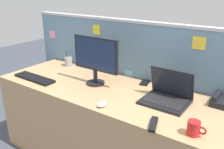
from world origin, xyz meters
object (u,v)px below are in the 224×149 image
Objects in this scene: laptop at (168,94)px; computer_mouse_right_hand at (102,104)px; desktop_monitor at (96,57)px; desk_phone at (224,102)px; pen_cup at (68,61)px; keyboard_main at (35,78)px; tv_remote at (153,124)px; coffee_mug at (194,128)px; cell_phone_black_slab at (145,83)px.

laptop is 0.50m from computer_mouse_right_hand.
computer_mouse_right_hand is (0.31, -0.32, -0.23)m from desktop_monitor.
desktop_monitor is 4.56× the size of computer_mouse_right_hand.
desk_phone is 1.60m from pen_cup.
keyboard_main is 0.85m from computer_mouse_right_hand.
tv_remote is 1.48× the size of coffee_mug.
desk_phone is 1.10× the size of tv_remote.
desktop_monitor is 0.63m from pen_cup.
laptop is 1.24m from pen_cup.
keyboard_main is 1.51m from coffee_mug.
tv_remote is (-0.30, -0.56, -0.02)m from desk_phone.
cell_phone_black_slab is 0.76× the size of tv_remote.
keyboard_main is at bearing 157.40° from tv_remote.
computer_mouse_right_hand is (0.85, -0.06, 0.01)m from keyboard_main.
computer_mouse_right_hand is at bearing -3.72° from keyboard_main.
coffee_mug is (0.31, -0.33, -0.01)m from laptop.
laptop reaches higher than desk_phone.
computer_mouse_right_hand is 1.02m from pen_cup.
laptop is at bearing -153.94° from desk_phone.
coffee_mug is at bearing -8.08° from tv_remote.
desktop_monitor is 2.43× the size of desk_phone.
coffee_mug is (0.24, 0.05, 0.04)m from tv_remote.
desk_phone is 0.90m from computer_mouse_right_hand.
desktop_monitor is at bearing 123.72° from computer_mouse_right_hand.
pen_cup is at bearing 158.59° from desktop_monitor.
laptop is 0.39m from tv_remote.
tv_remote is (0.38, -0.60, 0.01)m from cell_phone_black_slab.
cell_phone_black_slab is 0.83m from coffee_mug.
pen_cup is at bearing 171.45° from laptop.
tv_remote is at bearing -169.34° from coffee_mug.
desk_phone is 0.99× the size of pen_cup.
tv_remote is (1.27, -0.09, -0.00)m from keyboard_main.
desk_phone reaches higher than cell_phone_black_slab.
computer_mouse_right_hand is at bearing -178.16° from coffee_mug.
laptop is 1.24m from keyboard_main.
pen_cup is 1.46× the size of cell_phone_black_slab.
coffee_mug reaches higher than tv_remote.
desktop_monitor is 1.04m from coffee_mug.
cell_phone_black_slab is (-0.68, 0.04, -0.02)m from desk_phone.
desktop_monitor is at bearing -176.95° from laptop.
tv_remote is (0.74, -0.34, -0.24)m from desktop_monitor.
computer_mouse_right_hand is at bearing 158.07° from tv_remote.
desk_phone is 1.45× the size of cell_phone_black_slab.
desktop_monitor is at bearing -156.86° from cell_phone_black_slab.
computer_mouse_right_hand is 0.53× the size of pen_cup.
cell_phone_black_slab is (0.92, 0.04, -0.05)m from pen_cup.
desktop_monitor reaches higher than desk_phone.
tv_remote is (1.30, -0.56, -0.04)m from pen_cup.
coffee_mug is at bearing -16.82° from desktop_monitor.
computer_mouse_right_hand is 0.67m from coffee_mug.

